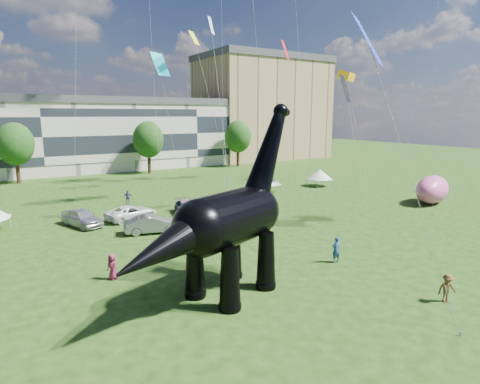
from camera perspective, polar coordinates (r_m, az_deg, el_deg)
ground at (r=22.74m, az=14.41°, el=-15.43°), size 220.00×220.00×0.00m
terrace_row at (r=76.29m, az=-26.70°, el=6.79°), size 78.00×11.00×12.00m
apartment_block at (r=96.17m, az=3.14°, el=11.52°), size 28.00×18.00×22.00m
tree_mid_left at (r=67.03m, az=-29.39°, el=6.39°), size 5.20×5.20×9.44m
tree_mid_right at (r=70.81m, az=-12.93°, el=7.68°), size 5.20×5.20×9.44m
tree_far_right at (r=78.53m, az=-0.30°, el=8.24°), size 5.20×5.20×9.44m
dinosaur_sculpture at (r=21.74m, az=-2.24°, el=-4.52°), size 13.28×6.69×11.06m
car_silver at (r=39.14m, az=-21.59°, el=-3.39°), size 3.41×5.14×1.63m
car_grey at (r=35.20m, az=-12.38°, el=-4.49°), size 4.90×2.69×1.53m
car_white at (r=40.09m, az=-15.21°, el=-2.84°), size 5.39×3.46×1.38m
car_dark at (r=40.90m, az=-7.59°, el=-2.29°), size 2.82×5.02×1.37m
gazebo_near at (r=51.83m, az=3.57°, el=1.97°), size 4.27×4.27×2.73m
gazebo_far at (r=57.78m, az=11.26°, el=2.48°), size 3.84×3.84×2.41m
inflatable_pink at (r=50.69m, az=25.67°, el=0.33°), size 7.07×5.09×3.19m
visitors at (r=33.27m, az=-9.56°, el=-5.12°), size 50.81×38.76×1.87m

